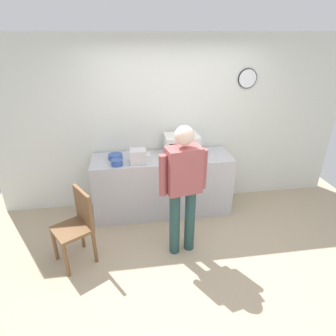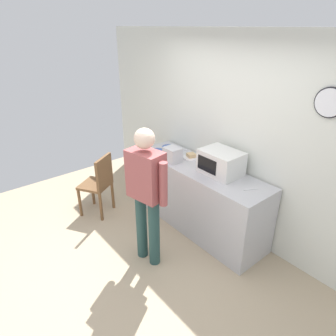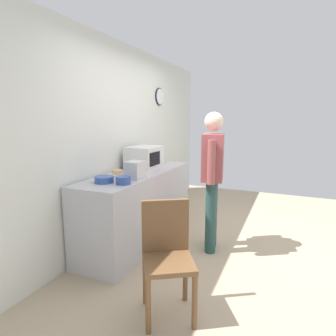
# 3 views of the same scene
# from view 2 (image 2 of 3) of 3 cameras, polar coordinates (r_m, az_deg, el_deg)

# --- Properties ---
(ground_plane) EXTENTS (6.00, 6.00, 0.00)m
(ground_plane) POSITION_cam_2_polar(r_m,az_deg,el_deg) (3.71, -6.35, -19.32)
(ground_plane) COLOR tan
(back_wall) EXTENTS (5.40, 0.13, 2.60)m
(back_wall) POSITION_cam_2_polar(r_m,az_deg,el_deg) (3.94, 12.55, 5.58)
(back_wall) COLOR silver
(back_wall) RESTS_ON ground_plane
(kitchen_counter) EXTENTS (2.06, 0.62, 0.93)m
(kitchen_counter) POSITION_cam_2_polar(r_m,az_deg,el_deg) (4.18, 5.71, -5.51)
(kitchen_counter) COLOR #B7B7BC
(kitchen_counter) RESTS_ON ground_plane
(microwave) EXTENTS (0.50, 0.39, 0.30)m
(microwave) POSITION_cam_2_polar(r_m,az_deg,el_deg) (3.76, 10.09, 1.07)
(microwave) COLOR silver
(microwave) RESTS_ON kitchen_counter
(sandwich_plate) EXTENTS (0.24, 0.24, 0.07)m
(sandwich_plate) POSITION_cam_2_polar(r_m,az_deg,el_deg) (4.21, 4.47, 2.23)
(sandwich_plate) COLOR white
(sandwich_plate) RESTS_ON kitchen_counter
(salad_bowl) EXTENTS (0.21, 0.21, 0.07)m
(salad_bowl) POSITION_cam_2_polar(r_m,az_deg,el_deg) (4.42, 0.16, 3.69)
(salad_bowl) COLOR #33519E
(salad_bowl) RESTS_ON kitchen_counter
(cereal_bowl) EXTENTS (0.16, 0.16, 0.08)m
(cereal_bowl) POSITION_cam_2_polar(r_m,az_deg,el_deg) (4.27, -2.00, 2.96)
(cereal_bowl) COLOR #33519E
(cereal_bowl) RESTS_ON kitchen_counter
(toaster) EXTENTS (0.22, 0.18, 0.20)m
(toaster) POSITION_cam_2_polar(r_m,az_deg,el_deg) (4.05, 0.85, 2.58)
(toaster) COLOR silver
(toaster) RESTS_ON kitchen_counter
(fork_utensil) EXTENTS (0.10, 0.16, 0.01)m
(fork_utensil) POSITION_cam_2_polar(r_m,az_deg,el_deg) (3.52, 15.52, -3.95)
(fork_utensil) COLOR silver
(fork_utensil) RESTS_ON kitchen_counter
(spoon_utensil) EXTENTS (0.13, 0.14, 0.01)m
(spoon_utensil) POSITION_cam_2_polar(r_m,az_deg,el_deg) (4.46, 3.08, 3.43)
(spoon_utensil) COLOR silver
(spoon_utensil) RESTS_ON kitchen_counter
(person_standing) EXTENTS (0.58, 0.31, 1.68)m
(person_standing) POSITION_cam_2_polar(r_m,az_deg,el_deg) (3.30, -4.19, -3.96)
(person_standing) COLOR #254544
(person_standing) RESTS_ON ground_plane
(wooden_chair) EXTENTS (0.55, 0.55, 0.94)m
(wooden_chair) POSITION_cam_2_polar(r_m,az_deg,el_deg) (4.51, -13.05, -2.70)
(wooden_chair) COLOR brown
(wooden_chair) RESTS_ON ground_plane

